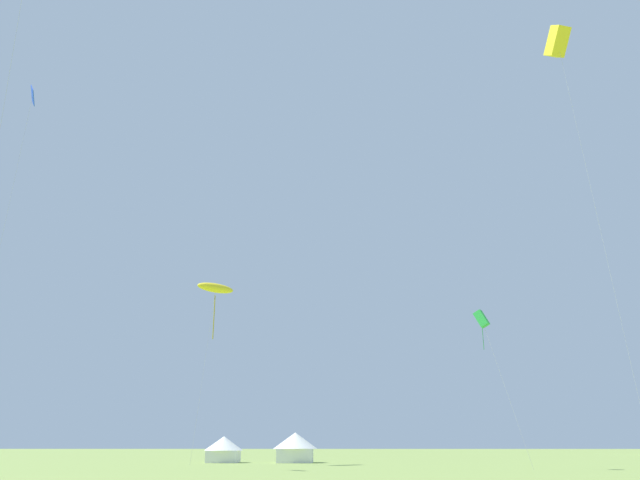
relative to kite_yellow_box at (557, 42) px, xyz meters
The scene contains 6 objects.
kite_yellow_box is the anchor object (origin of this frame).
kite_green_box 27.33m from the kite_yellow_box, 160.58° to the left, with size 3.16×2.94×12.87m.
kite_blue_diamond 50.59m from the kite_yellow_box, behind, with size 1.09×3.30×35.15m.
kite_yellow_parafoil 41.28m from the kite_yellow_box, 159.05° to the left, with size 4.21×3.87×17.89m.
festival_tent_right 52.47m from the kite_yellow_box, 150.08° to the left, with size 4.05×4.05×2.63m.
festival_tent_left 47.95m from the kite_yellow_box, 143.21° to the left, with size 4.64×4.64×3.02m.
Camera 1 is at (0.47, -2.76, 2.06)m, focal length 34.34 mm.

